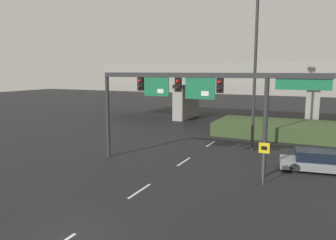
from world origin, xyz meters
TOP-DOWN VIEW (x-y plane):
  - ground_plane at (0.00, 0.00)m, footprint 160.00×160.00m
  - lane_markings at (0.00, 15.13)m, footprint 0.14×34.51m
  - signal_gantry at (1.11, 10.79)m, footprint 15.21×0.44m
  - speed_limit_sign at (5.95, 9.33)m, footprint 0.60×0.11m
  - highway_light_pole_near at (3.82, 17.39)m, footprint 0.70×0.36m
  - overpass_bridge at (0.00, 32.34)m, footprint 37.57×7.91m
  - grass_embankment at (5.53, 25.02)m, footprint 13.24×6.89m
  - parked_sedan_near_right at (8.75, 13.54)m, footprint 4.97×2.48m

SIDE VIEW (x-z plane):
  - ground_plane at x=0.00m, z-range 0.00..0.00m
  - lane_markings at x=0.00m, z-range 0.00..0.01m
  - parked_sedan_near_right at x=8.75m, z-range -0.05..1.31m
  - grass_embankment at x=5.53m, z-range 0.00..1.34m
  - speed_limit_sign at x=5.95m, z-range 0.38..2.91m
  - signal_gantry at x=1.11m, z-range 1.97..8.35m
  - overpass_bridge at x=0.00m, z-range 1.51..8.90m
  - highway_light_pole_near at x=3.82m, z-range 0.38..14.62m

